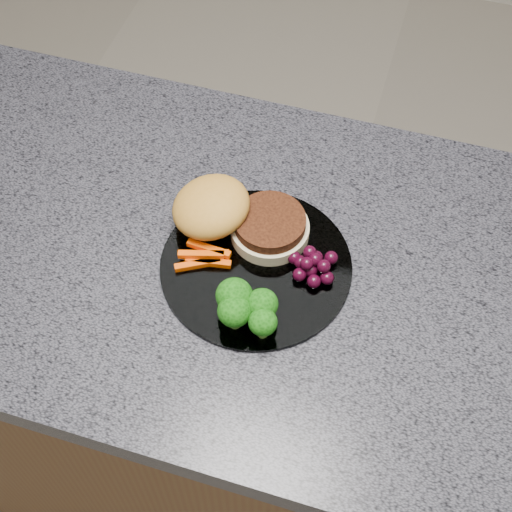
{
  "coord_description": "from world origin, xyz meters",
  "views": [
    {
      "loc": [
        0.12,
        -0.53,
        1.7
      ],
      "look_at": [
        -0.03,
        -0.01,
        0.93
      ],
      "focal_mm": 50.0,
      "sensor_mm": 36.0,
      "label": 1
    }
  ],
  "objects": [
    {
      "name": "island_cabinet",
      "position": [
        0.0,
        0.0,
        0.43
      ],
      "size": [
        1.2,
        0.6,
        0.86
      ],
      "primitive_type": "cube",
      "color": "#53371C",
      "rests_on": "ground"
    },
    {
      "name": "countertop",
      "position": [
        0.0,
        0.0,
        0.88
      ],
      "size": [
        1.2,
        0.6,
        0.04
      ],
      "primitive_type": "cube",
      "color": "#4A4A53",
      "rests_on": "island_cabinet"
    },
    {
      "name": "plate",
      "position": [
        -0.03,
        -0.01,
        0.9
      ],
      "size": [
        0.26,
        0.26,
        0.01
      ],
      "primitive_type": "cylinder",
      "color": "white",
      "rests_on": "countertop"
    },
    {
      "name": "burger",
      "position": [
        -0.08,
        0.04,
        0.93
      ],
      "size": [
        0.2,
        0.12,
        0.06
      ],
      "rotation": [
        0.0,
        0.0,
        0.1
      ],
      "color": "beige",
      "rests_on": "plate"
    },
    {
      "name": "carrot_sticks",
      "position": [
        -0.1,
        -0.03,
        0.91
      ],
      "size": [
        0.07,
        0.05,
        0.02
      ],
      "rotation": [
        0.0,
        0.0,
        0.02
      ],
      "color": "#EB4C03",
      "rests_on": "plate"
    },
    {
      "name": "broccoli",
      "position": [
        -0.02,
        -0.1,
        0.94
      ],
      "size": [
        0.09,
        0.07,
        0.06
      ],
      "rotation": [
        0.0,
        0.0,
        -0.21
      ],
      "color": "#517E2D",
      "rests_on": "plate"
    },
    {
      "name": "grape_bunch",
      "position": [
        0.04,
        -0.0,
        0.92
      ],
      "size": [
        0.07,
        0.06,
        0.03
      ],
      "rotation": [
        0.0,
        0.0,
        0.37
      ],
      "color": "black",
      "rests_on": "plate"
    }
  ]
}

